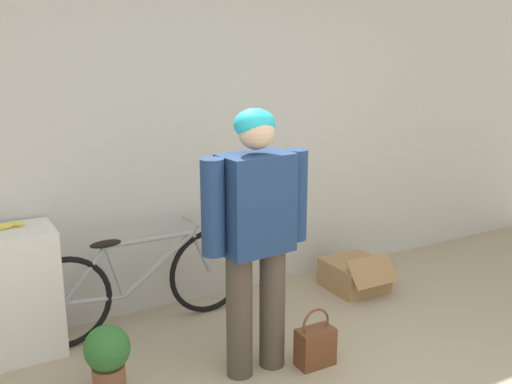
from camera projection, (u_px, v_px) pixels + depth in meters
The scene contains 7 objects.
wall_back at pixel (186, 140), 4.56m from camera, with size 8.00×0.07×2.60m.
person at pixel (256, 225), 3.60m from camera, with size 0.71×0.29×1.67m.
bicycle at pixel (141, 283), 4.29m from camera, with size 1.76×0.46×0.73m.
banana at pixel (0, 226), 3.83m from camera, with size 0.31×0.09×0.04m.
handbag at pixel (315, 345), 3.86m from camera, with size 0.25×0.14×0.40m.
cardboard_box at pixel (355, 274), 5.05m from camera, with size 0.45×0.54×0.33m.
potted_plant at pixel (108, 358), 3.47m from camera, with size 0.27×0.27×0.46m.
Camera 1 is at (-1.76, -1.88, 2.07)m, focal length 42.00 mm.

